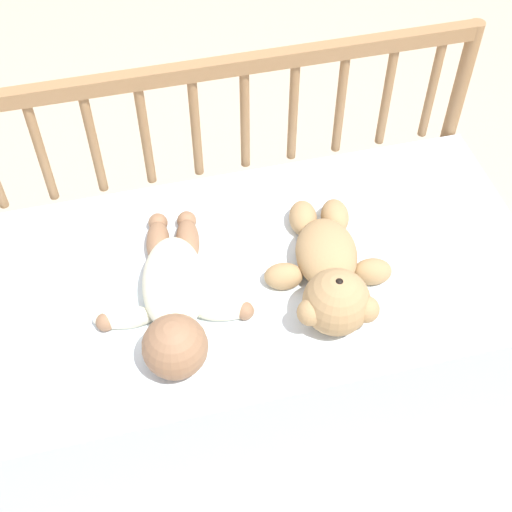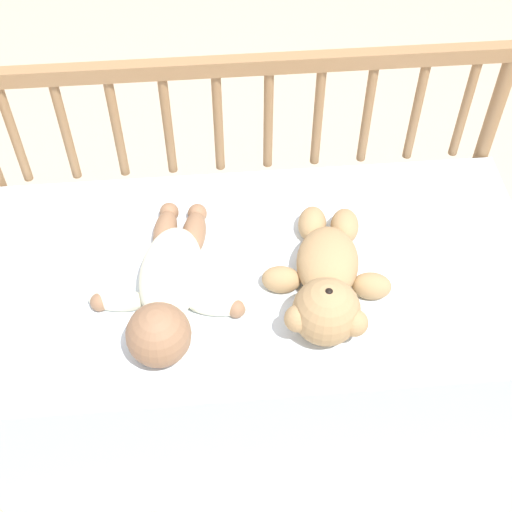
{
  "view_description": "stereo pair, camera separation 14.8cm",
  "coord_description": "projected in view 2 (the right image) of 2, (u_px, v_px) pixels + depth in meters",
  "views": [
    {
      "loc": [
        -0.23,
        -0.92,
        1.73
      ],
      "look_at": [
        0.0,
        -0.01,
        0.58
      ],
      "focal_mm": 50.0,
      "sensor_mm": 36.0,
      "label": 1
    },
    {
      "loc": [
        -0.08,
        -0.95,
        1.73
      ],
      "look_at": [
        0.0,
        -0.01,
        0.58
      ],
      "focal_mm": 50.0,
      "sensor_mm": 36.0,
      "label": 2
    }
  ],
  "objects": [
    {
      "name": "crib_mattress",
      "position": [
        256.0,
        337.0,
        1.74
      ],
      "size": [
        1.23,
        0.62,
        0.52
      ],
      "color": "silver",
      "rests_on": "ground_plane"
    },
    {
      "name": "crib_rail",
      "position": [
        244.0,
        143.0,
        1.69
      ],
      "size": [
        1.23,
        0.04,
        0.83
      ],
      "color": "#997047",
      "rests_on": "ground_plane"
    },
    {
      "name": "teddy_bear",
      "position": [
        327.0,
        281.0,
        1.45
      ],
      "size": [
        0.28,
        0.38,
        0.14
      ],
      "color": "tan",
      "rests_on": "crib_mattress"
    },
    {
      "name": "baby",
      "position": [
        168.0,
        288.0,
        1.45
      ],
      "size": [
        0.33,
        0.44,
        0.13
      ],
      "color": "#EAEACC",
      "rests_on": "crib_mattress"
    },
    {
      "name": "blanket",
      "position": [
        242.0,
        278.0,
        1.52
      ],
      "size": [
        0.85,
        0.54,
        0.01
      ],
      "color": "white",
      "rests_on": "crib_mattress"
    },
    {
      "name": "ground_plane",
      "position": [
        256.0,
        390.0,
        1.94
      ],
      "size": [
        12.0,
        12.0,
        0.0
      ],
      "primitive_type": "plane",
      "color": "#C6B293"
    }
  ]
}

